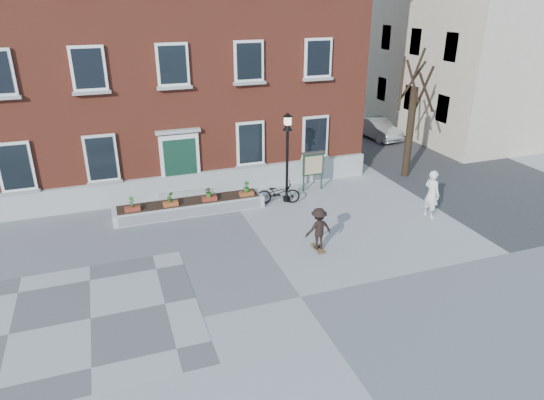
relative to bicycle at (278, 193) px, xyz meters
name	(u,v)px	position (x,y,z in m)	size (l,w,h in m)	color
ground	(301,297)	(-1.81, -6.87, -0.49)	(100.00, 100.00, 0.00)	#939395
checker_patch	(91,318)	(-7.81, -5.87, -0.49)	(6.00, 6.00, 0.01)	#555558
bicycle	(278,193)	(0.00, 0.00, 0.00)	(0.65, 1.88, 0.99)	black
parked_car	(377,128)	(9.39, 7.61, 0.13)	(1.32, 3.78, 1.25)	silver
bystander	(432,194)	(5.36, -3.34, 0.51)	(0.73, 0.48, 2.00)	silver
brick_building	(156,41)	(-3.81, 7.10, 5.81)	(18.40, 10.85, 12.60)	brown
planter_assembly	(190,206)	(-3.79, 0.31, -0.19)	(6.20, 1.12, 1.15)	silver
bare_tree	(411,121)	(7.20, 1.14, 2.30)	(1.83, 1.83, 6.16)	black
side_street	(429,14)	(16.19, 12.91, 6.53)	(15.20, 36.00, 14.50)	#3B3B3D
lamp_post	(287,145)	(0.44, 0.13, 2.05)	(0.40, 0.40, 3.93)	black
notice_board	(313,164)	(2.02, 0.89, 0.77)	(1.10, 0.16, 1.87)	#172F22
skateboarder	(319,229)	(-0.10, -4.37, 0.35)	(1.04, 0.78, 1.61)	brown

